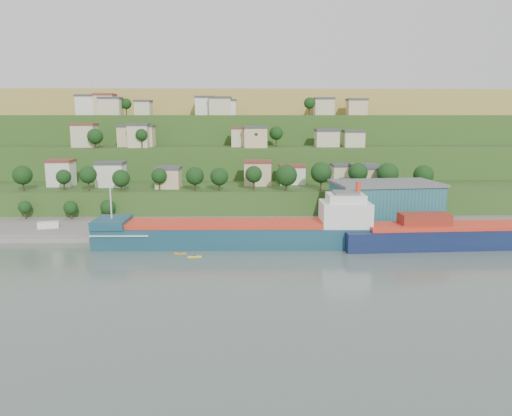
{
  "coord_description": "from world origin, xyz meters",
  "views": [
    {
      "loc": [
        8.14,
        -120.47,
        33.69
      ],
      "look_at": [
        10.73,
        15.0,
        9.24
      ],
      "focal_mm": 35.0,
      "sensor_mm": 36.0,
      "label": 1
    }
  ],
  "objects_px": {
    "cargo_ship_near": "(246,234)",
    "cargo_ship_far": "(474,236)",
    "warehouse": "(385,203)",
    "kayak_orange": "(180,253)",
    "caravan": "(48,226)"
  },
  "relations": [
    {
      "from": "cargo_ship_far",
      "to": "caravan",
      "type": "distance_m",
      "value": 119.63
    },
    {
      "from": "cargo_ship_near",
      "to": "warehouse",
      "type": "xyz_separation_m",
      "value": [
        42.12,
        18.0,
        5.36
      ]
    },
    {
      "from": "warehouse",
      "to": "caravan",
      "type": "relative_size",
      "value": 5.69
    },
    {
      "from": "cargo_ship_near",
      "to": "cargo_ship_far",
      "type": "distance_m",
      "value": 60.69
    },
    {
      "from": "cargo_ship_far",
      "to": "warehouse",
      "type": "distance_m",
      "value": 27.87
    },
    {
      "from": "cargo_ship_near",
      "to": "cargo_ship_far",
      "type": "relative_size",
      "value": 1.13
    },
    {
      "from": "warehouse",
      "to": "cargo_ship_near",
      "type": "bearing_deg",
      "value": -163.36
    },
    {
      "from": "cargo_ship_far",
      "to": "kayak_orange",
      "type": "distance_m",
      "value": 77.56
    },
    {
      "from": "kayak_orange",
      "to": "cargo_ship_near",
      "type": "bearing_deg",
      "value": 30.9
    },
    {
      "from": "warehouse",
      "to": "kayak_orange",
      "type": "height_order",
      "value": "warehouse"
    },
    {
      "from": "cargo_ship_far",
      "to": "warehouse",
      "type": "bearing_deg",
      "value": 129.5
    },
    {
      "from": "caravan",
      "to": "kayak_orange",
      "type": "xyz_separation_m",
      "value": [
        41.34,
        -21.62,
        -2.32
      ]
    },
    {
      "from": "cargo_ship_far",
      "to": "caravan",
      "type": "xyz_separation_m",
      "value": [
        -118.62,
        15.52,
        -0.27
      ]
    },
    {
      "from": "warehouse",
      "to": "kayak_orange",
      "type": "bearing_deg",
      "value": -162.51
    },
    {
      "from": "caravan",
      "to": "kayak_orange",
      "type": "distance_m",
      "value": 46.71
    }
  ]
}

